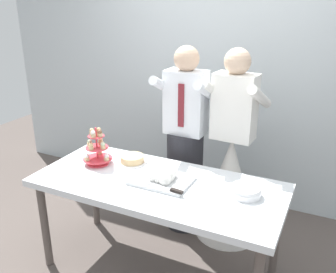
{
  "coord_description": "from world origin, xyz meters",
  "views": [
    {
      "loc": [
        1.09,
        -2.09,
        2.02
      ],
      "look_at": [
        0.01,
        0.15,
        1.07
      ],
      "focal_mm": 39.47,
      "sensor_mm": 36.0,
      "label": 1
    }
  ],
  "objects_px": {
    "main_cake_tray": "(162,176)",
    "round_cake": "(132,159)",
    "person_bride": "(230,175)",
    "cupcake_stand": "(97,149)",
    "dessert_table": "(157,191)",
    "plate_stack": "(246,191)",
    "person_groom": "(185,151)"
  },
  "relations": [
    {
      "from": "main_cake_tray",
      "to": "round_cake",
      "type": "xyz_separation_m",
      "value": [
        -0.36,
        0.19,
        -0.01
      ]
    },
    {
      "from": "dessert_table",
      "to": "round_cake",
      "type": "bearing_deg",
      "value": 148.17
    },
    {
      "from": "dessert_table",
      "to": "main_cake_tray",
      "type": "bearing_deg",
      "value": 37.02
    },
    {
      "from": "cupcake_stand",
      "to": "dessert_table",
      "type": "bearing_deg",
      "value": -7.06
    },
    {
      "from": "person_groom",
      "to": "main_cake_tray",
      "type": "bearing_deg",
      "value": -81.4
    },
    {
      "from": "main_cake_tray",
      "to": "person_bride",
      "type": "relative_size",
      "value": 0.26
    },
    {
      "from": "dessert_table",
      "to": "person_bride",
      "type": "relative_size",
      "value": 1.08
    },
    {
      "from": "person_groom",
      "to": "person_bride",
      "type": "height_order",
      "value": "same"
    },
    {
      "from": "main_cake_tray",
      "to": "round_cake",
      "type": "distance_m",
      "value": 0.4
    },
    {
      "from": "plate_stack",
      "to": "person_groom",
      "type": "height_order",
      "value": "person_groom"
    },
    {
      "from": "main_cake_tray",
      "to": "person_bride",
      "type": "xyz_separation_m",
      "value": [
        0.31,
        0.69,
        -0.23
      ]
    },
    {
      "from": "dessert_table",
      "to": "round_cake",
      "type": "distance_m",
      "value": 0.4
    },
    {
      "from": "plate_stack",
      "to": "main_cake_tray",
      "type": "bearing_deg",
      "value": -174.07
    },
    {
      "from": "main_cake_tray",
      "to": "cupcake_stand",
      "type": "bearing_deg",
      "value": 175.28
    },
    {
      "from": "dessert_table",
      "to": "round_cake",
      "type": "xyz_separation_m",
      "value": [
        -0.33,
        0.21,
        0.1
      ]
    },
    {
      "from": "round_cake",
      "to": "person_groom",
      "type": "xyz_separation_m",
      "value": [
        0.26,
        0.46,
        -0.06
      ]
    },
    {
      "from": "plate_stack",
      "to": "person_bride",
      "type": "relative_size",
      "value": 0.12
    },
    {
      "from": "round_cake",
      "to": "main_cake_tray",
      "type": "bearing_deg",
      "value": -27.21
    },
    {
      "from": "plate_stack",
      "to": "person_bride",
      "type": "distance_m",
      "value": 0.72
    },
    {
      "from": "person_groom",
      "to": "person_bride",
      "type": "bearing_deg",
      "value": 6.31
    },
    {
      "from": "dessert_table",
      "to": "plate_stack",
      "type": "relative_size",
      "value": 8.9
    },
    {
      "from": "plate_stack",
      "to": "person_groom",
      "type": "relative_size",
      "value": 0.12
    },
    {
      "from": "person_groom",
      "to": "person_bride",
      "type": "distance_m",
      "value": 0.44
    },
    {
      "from": "main_cake_tray",
      "to": "person_groom",
      "type": "xyz_separation_m",
      "value": [
        -0.1,
        0.64,
        -0.07
      ]
    },
    {
      "from": "dessert_table",
      "to": "cupcake_stand",
      "type": "xyz_separation_m",
      "value": [
        -0.57,
        0.07,
        0.2
      ]
    },
    {
      "from": "round_cake",
      "to": "person_bride",
      "type": "relative_size",
      "value": 0.14
    },
    {
      "from": "dessert_table",
      "to": "cupcake_stand",
      "type": "bearing_deg",
      "value": 172.94
    },
    {
      "from": "main_cake_tray",
      "to": "round_cake",
      "type": "height_order",
      "value": "main_cake_tray"
    },
    {
      "from": "plate_stack",
      "to": "person_bride",
      "type": "height_order",
      "value": "person_bride"
    },
    {
      "from": "plate_stack",
      "to": "person_groom",
      "type": "bearing_deg",
      "value": 139.91
    },
    {
      "from": "person_bride",
      "to": "cupcake_stand",
      "type": "bearing_deg",
      "value": -144.75
    },
    {
      "from": "person_groom",
      "to": "dessert_table",
      "type": "bearing_deg",
      "value": -84.05
    }
  ]
}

